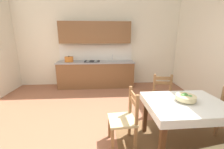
{
  "coord_description": "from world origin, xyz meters",
  "views": [
    {
      "loc": [
        0.14,
        -2.53,
        1.74
      ],
      "look_at": [
        0.33,
        0.42,
        0.95
      ],
      "focal_mm": 23.24,
      "sensor_mm": 36.0,
      "label": 1
    }
  ],
  "objects": [
    {
      "name": "ground_plane",
      "position": [
        0.0,
        0.0,
        -0.05
      ],
      "size": [
        6.25,
        6.02,
        0.1
      ],
      "primitive_type": "cube",
      "color": "#935B42"
    },
    {
      "name": "dining_chair_tv_side",
      "position": [
        0.47,
        -0.48,
        0.44
      ],
      "size": [
        0.45,
        0.45,
        0.93
      ],
      "color": "#D1BC89",
      "rests_on": "ground_plane"
    },
    {
      "name": "fruit_bowl",
      "position": [
        1.41,
        -0.52,
        0.81
      ],
      "size": [
        0.3,
        0.3,
        0.12
      ],
      "color": "beige",
      "rests_on": "dining_table"
    },
    {
      "name": "kitchen_cabinetry",
      "position": [
        -0.11,
        2.44,
        0.86
      ],
      "size": [
        2.59,
        0.63,
        2.2
      ],
      "color": "brown",
      "rests_on": "ground_plane"
    },
    {
      "name": "wall_back",
      "position": [
        0.0,
        2.77,
        2.12
      ],
      "size": [
        6.25,
        0.12,
        4.25
      ],
      "primitive_type": "cube",
      "color": "silver",
      "rests_on": "ground_plane"
    },
    {
      "name": "area_rug",
      "position": [
        1.41,
        -0.66,
        0.0
      ],
      "size": [
        2.1,
        1.6,
        0.01
      ],
      "primitive_type": "cube",
      "color": "brown",
      "rests_on": "ground_plane"
    },
    {
      "name": "dining_chair_kitchen_side",
      "position": [
        1.43,
        0.3,
        0.44
      ],
      "size": [
        0.48,
        0.48,
        0.93
      ],
      "color": "#D1BC89",
      "rests_on": "ground_plane"
    },
    {
      "name": "dining_table",
      "position": [
        1.41,
        -0.56,
        0.61
      ],
      "size": [
        1.22,
        0.96,
        0.75
      ],
      "color": "#56331C",
      "rests_on": "ground_plane"
    }
  ]
}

